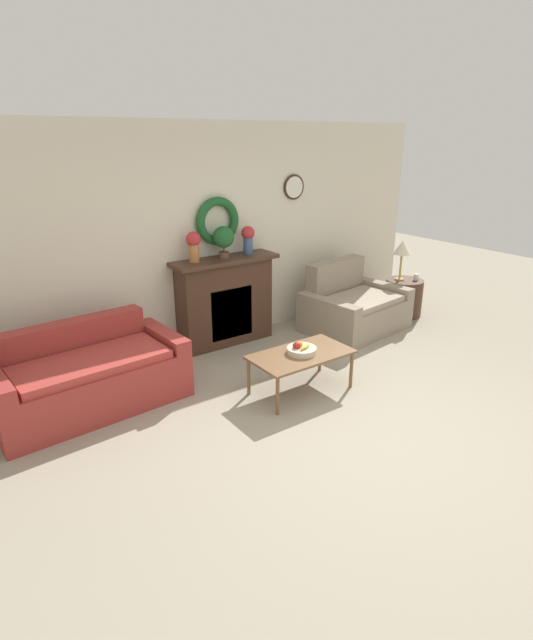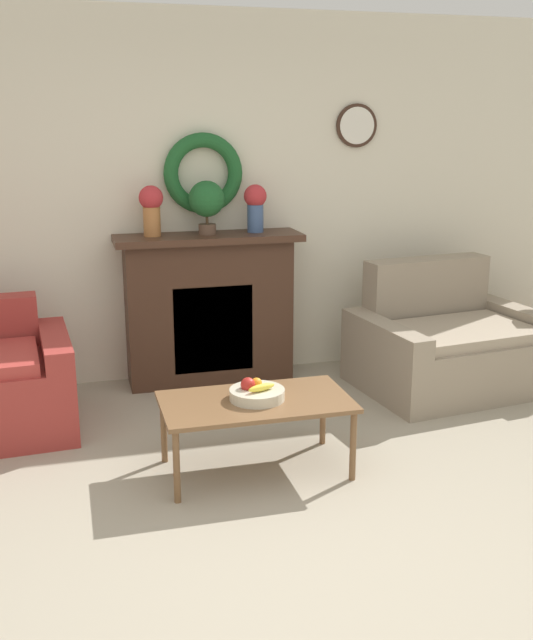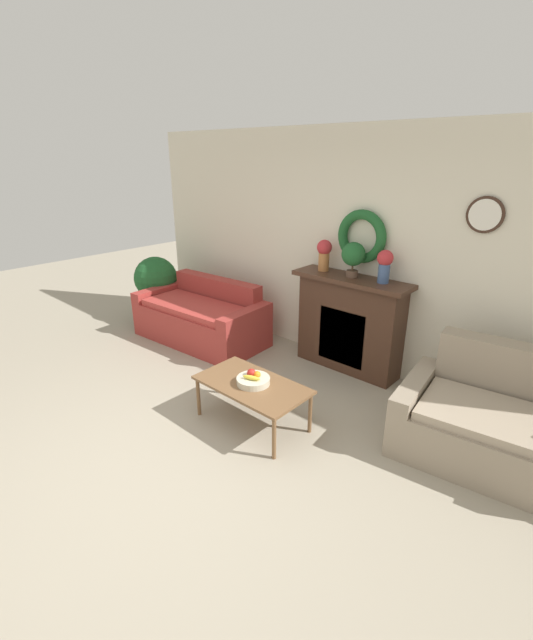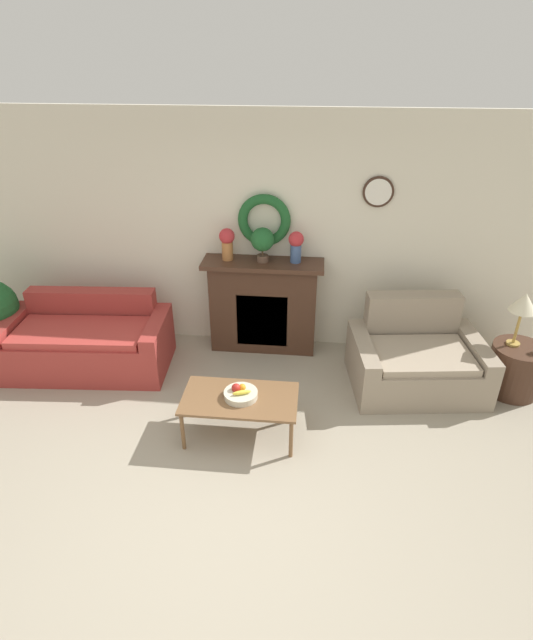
% 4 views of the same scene
% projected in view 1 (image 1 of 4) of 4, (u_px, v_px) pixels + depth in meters
% --- Properties ---
extents(ground_plane, '(16.00, 16.00, 0.00)m').
position_uv_depth(ground_plane, '(368.00, 433.00, 4.50)').
color(ground_plane, '#9E937F').
extents(wall_back, '(6.80, 0.17, 2.70)m').
position_uv_depth(wall_back, '(211.00, 236.00, 6.14)').
color(wall_back, beige).
rests_on(wall_back, ground_plane).
extents(fireplace, '(1.36, 0.41, 1.12)m').
position_uv_depth(fireplace, '(225.00, 301.00, 6.29)').
color(fireplace, '#42281C').
rests_on(fireplace, ground_plane).
extents(couch_left, '(1.85, 1.01, 0.80)m').
position_uv_depth(couch_left, '(89.00, 377.00, 4.87)').
color(couch_left, '#9E332D').
rests_on(couch_left, ground_plane).
extents(loveseat_right, '(1.46, 1.14, 0.91)m').
position_uv_depth(loveseat_right, '(353.00, 307.00, 6.86)').
color(loveseat_right, gray).
rests_on(loveseat_right, ground_plane).
extents(coffee_table, '(1.05, 0.58, 0.43)m').
position_uv_depth(coffee_table, '(301.00, 357.00, 5.12)').
color(coffee_table, brown).
rests_on(coffee_table, ground_plane).
extents(fruit_bowl, '(0.31, 0.31, 0.12)m').
position_uv_depth(fruit_bowl, '(301.00, 349.00, 5.10)').
color(fruit_bowl, beige).
rests_on(fruit_bowl, coffee_table).
extents(side_table_by_loveseat, '(0.54, 0.54, 0.54)m').
position_uv_depth(side_table_by_loveseat, '(404.00, 297.00, 7.40)').
color(side_table_by_loveseat, '#42281C').
rests_on(side_table_by_loveseat, ground_plane).
extents(table_lamp, '(0.27, 0.27, 0.58)m').
position_uv_depth(table_lamp, '(402.00, 249.00, 7.15)').
color(table_lamp, '#B28E42').
rests_on(table_lamp, side_table_by_loveseat).
extents(mug, '(0.07, 0.07, 0.09)m').
position_uv_depth(mug, '(416.00, 277.00, 7.28)').
color(mug, silver).
rests_on(mug, side_table_by_loveseat).
extents(vase_on_mantel_left, '(0.17, 0.17, 0.36)m').
position_uv_depth(vase_on_mantel_left, '(194.00, 245.00, 5.81)').
color(vase_on_mantel_left, '#AD6B38').
rests_on(vase_on_mantel_left, fireplace).
extents(vase_on_mantel_right, '(0.17, 0.17, 0.35)m').
position_uv_depth(vase_on_mantel_right, '(248.00, 238.00, 6.23)').
color(vase_on_mantel_right, '#3D5684').
rests_on(vase_on_mantel_right, fireplace).
extents(potted_plant_on_mantel, '(0.26, 0.26, 0.39)m').
position_uv_depth(potted_plant_on_mantel, '(224.00, 238.00, 6.00)').
color(potted_plant_on_mantel, brown).
rests_on(potted_plant_on_mantel, fireplace).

